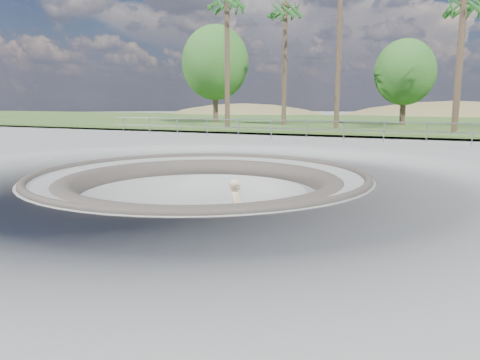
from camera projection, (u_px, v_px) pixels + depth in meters
The scene contains 12 objects.
ground at pixel (200, 175), 14.30m from camera, with size 180.00×180.00×0.00m, color gray.
skate_bowl at pixel (201, 232), 14.61m from camera, with size 14.00×14.00×4.10m.
grass_strip at pixel (368, 122), 45.00m from camera, with size 180.00×36.00×0.12m.
distant_hills at pixel (418, 167), 65.68m from camera, with size 103.20×45.00×28.60m.
safety_railing at pixel (306, 130), 25.03m from camera, with size 25.00×0.06×1.03m.
skateboard at pixel (236, 242), 13.59m from camera, with size 0.83×0.43×0.08m.
skater at pixel (236, 211), 13.44m from camera, with size 0.67×0.44×1.84m, color beige.
palm_a at pixel (227, 5), 32.70m from camera, with size 2.60×2.60×10.04m.
palm_b at pixel (285, 13), 35.99m from camera, with size 2.60×2.60×10.08m.
palm_d at pixel (464, 7), 30.04m from camera, with size 2.60×2.60×9.27m.
bushy_tree_left at pixel (215, 63), 40.81m from camera, with size 5.94×5.40×8.57m.
bushy_tree_mid at pixel (405, 72), 36.92m from camera, with size 4.76×4.33×6.87m.
Camera 1 is at (6.75, -12.47, 2.24)m, focal length 35.00 mm.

